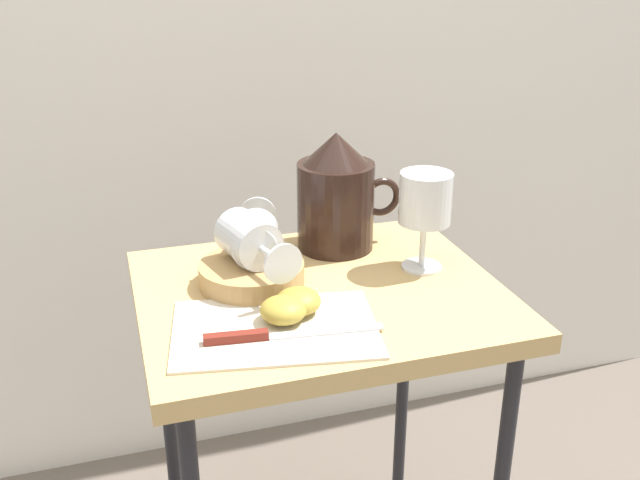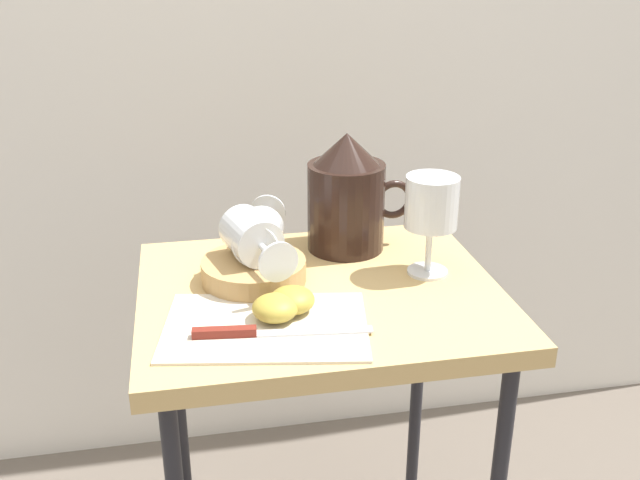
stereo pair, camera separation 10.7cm
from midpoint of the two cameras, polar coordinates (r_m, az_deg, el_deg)
table at (r=1.14m, az=2.71°, el=-7.25°), size 0.54×0.45×0.69m
linen_napkin at (r=1.00m, az=-1.20°, el=-6.85°), size 0.30×0.23×0.00m
basket_tray at (r=1.12m, az=-2.49°, el=-2.48°), size 0.16×0.16×0.03m
pitcher at (r=1.22m, az=4.61°, el=2.87°), size 0.18×0.13×0.20m
wine_glass_upright at (r=1.13m, az=11.41°, el=2.47°), size 0.08×0.08×0.16m
wine_glass_tipped_near at (r=1.10m, az=-2.57°, el=0.17°), size 0.10×0.16×0.07m
wine_glass_tipped_far at (r=1.12m, az=-2.08°, el=0.36°), size 0.10×0.16×0.07m
apple_half_left at (r=1.00m, az=-0.48°, el=-5.42°), size 0.06×0.06×0.04m
apple_half_right at (r=1.02m, az=0.79°, el=-4.79°), size 0.06×0.06×0.04m
knife at (r=0.97m, az=-1.91°, el=-7.30°), size 0.24×0.04×0.01m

